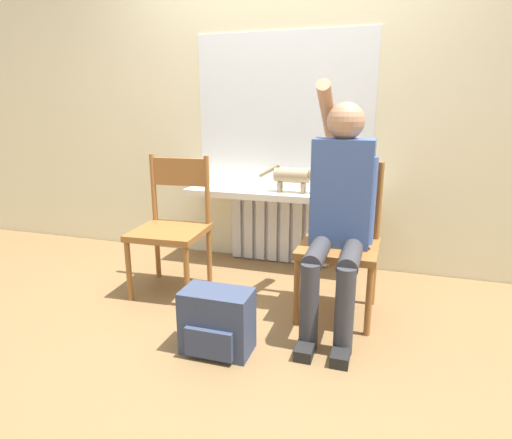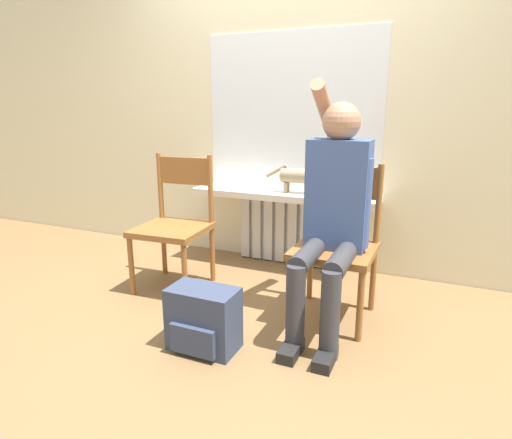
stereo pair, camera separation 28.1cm
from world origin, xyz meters
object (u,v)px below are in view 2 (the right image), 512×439
chair_left (175,222)px  person (334,207)px  cat (302,176)px  backpack (203,320)px  chair_right (337,242)px

chair_left → person: 1.16m
chair_left → cat: bearing=37.7°
person → backpack: (-0.54, -0.53, -0.53)m
chair_left → backpack: bearing=-51.1°
person → backpack: bearing=-135.1°
chair_right → backpack: bearing=-128.6°
chair_left → chair_right: 1.13m
chair_left → person: (1.13, -0.12, 0.23)m
chair_left → chair_right: (1.13, 0.00, 0.00)m
person → backpack: 0.93m
chair_left → cat: chair_left is taller
chair_right → backpack: size_ratio=2.56×
person → cat: bearing=119.2°
cat → backpack: size_ratio=1.30×
cat → backpack: (-0.12, -1.27, -0.57)m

